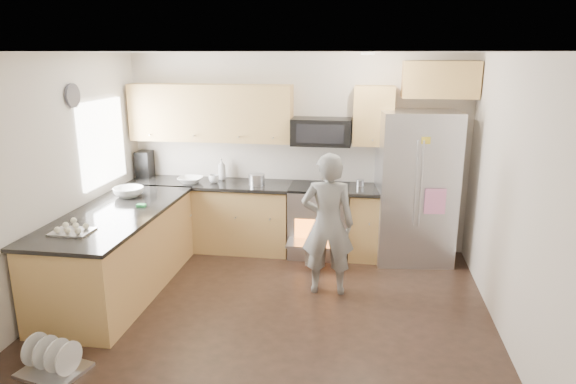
% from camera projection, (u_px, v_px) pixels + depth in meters
% --- Properties ---
extents(ground, '(4.50, 4.50, 0.00)m').
position_uv_depth(ground, '(270.00, 312.00, 5.32)').
color(ground, black).
rests_on(ground, ground).
extents(room_shell, '(4.54, 4.04, 2.62)m').
position_uv_depth(room_shell, '(265.00, 152.00, 4.90)').
color(room_shell, beige).
rests_on(room_shell, ground).
extents(back_cabinet_run, '(4.45, 0.64, 2.50)m').
position_uv_depth(back_cabinet_run, '(250.00, 180.00, 6.82)').
color(back_cabinet_run, tan).
rests_on(back_cabinet_run, ground).
extents(peninsula, '(0.96, 2.36, 1.04)m').
position_uv_depth(peninsula, '(119.00, 251.00, 5.69)').
color(peninsula, tan).
rests_on(peninsula, ground).
extents(stove_range, '(0.76, 0.97, 1.79)m').
position_uv_depth(stove_range, '(319.00, 205.00, 6.70)').
color(stove_range, '#B7B7BC').
rests_on(stove_range, ground).
extents(refrigerator, '(1.01, 0.83, 1.92)m').
position_uv_depth(refrigerator, '(415.00, 187.00, 6.46)').
color(refrigerator, '#B7B7BC').
rests_on(refrigerator, ground).
extents(person, '(0.60, 0.42, 1.59)m').
position_uv_depth(person, '(328.00, 224.00, 5.57)').
color(person, gray).
rests_on(person, ground).
extents(dish_rack, '(0.59, 0.52, 0.32)m').
position_uv_depth(dish_rack, '(53.00, 363.00, 4.29)').
color(dish_rack, '#B7B7BC').
rests_on(dish_rack, ground).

